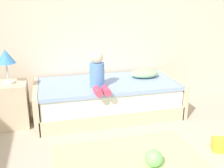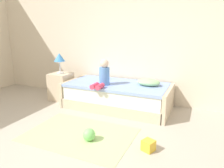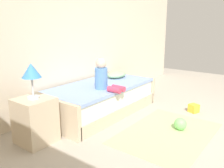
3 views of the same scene
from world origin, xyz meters
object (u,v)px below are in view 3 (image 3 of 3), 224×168
Objects in this scene: nightstand at (35,120)px; toy_block at (194,108)px; bed at (101,99)px; toy_ball at (180,124)px; pillow at (117,74)px; child_figure at (104,77)px; table_lamp at (31,72)px.

nightstand reaches higher than toy_block.
bed reaches higher than toy_ball.
pillow is at bearing 104.97° from toy_block.
nightstand is at bearing -178.77° from bed.
bed is 14.51× the size of toy_block.
child_figure reaches higher than pillow.
toy_block is at bearing -53.03° from bed.
toy_block is (2.34, -1.28, -0.86)m from table_lamp.
pillow is at bearing 72.82° from toy_ball.
table_lamp is at bearing 170.23° from child_figure.
nightstand is 1.36× the size of pillow.
toy_ball is (1.50, -1.37, -0.85)m from table_lamp.
nightstand is at bearing 137.54° from toy_ball.
bed is 1.52m from table_lamp.
toy_block is (0.99, -1.31, -0.17)m from bed.
table_lamp is at bearing -176.23° from pillow.
table_lamp is 2.46× the size of toy_ball.
child_figure is (1.16, -0.20, -0.23)m from table_lamp.
bed is 3.52× the size of nightstand.
pillow reaches higher than toy_block.
child_figure is at bearing 106.14° from toy_ball.
pillow is 3.03× the size of toy_block.
toy_block is (0.38, -1.41, -0.49)m from pillow.
table_lamp is 1.20m from child_figure.
nightstand reaches higher than bed.
table_lamp is 1.02× the size of pillow.
bed reaches higher than toy_block.
pillow reaches higher than toy_ball.
child_figure is 2.78× the size of toy_ball.
child_figure is at bearing -9.77° from nightstand.
nightstand is at bearing -176.23° from pillow.
bed is 1.65m from toy_block.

